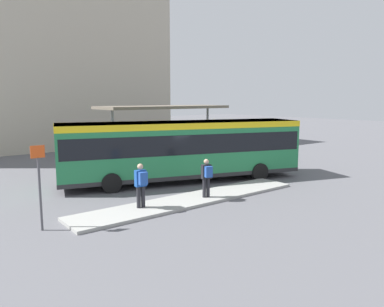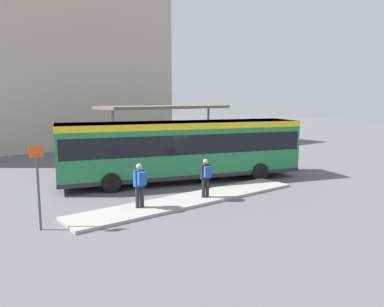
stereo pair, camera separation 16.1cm
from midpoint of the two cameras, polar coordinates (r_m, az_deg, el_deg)
name	(u,v)px [view 2 (the right image)]	position (r m, az deg, el deg)	size (l,w,h in m)	color
ground_plane	(183,181)	(19.61, -1.20, -4.19)	(120.00, 120.00, 0.00)	#5B5B60
curb_island	(192,200)	(15.83, 0.23, -7.04)	(10.65, 1.80, 0.12)	#9E9E99
city_bus	(183,146)	(19.30, -1.19, 1.08)	(12.61, 6.31, 3.09)	#237A47
pedestrian_waiting	(140,183)	(14.38, -7.63, -4.42)	(0.43, 0.46, 1.71)	#232328
pedestrian_companion	(206,176)	(15.75, 2.43, -3.39)	(0.44, 0.48, 1.64)	#232328
bicycle_green	(283,156)	(26.54, 13.90, -0.35)	(0.48, 1.59, 0.69)	black
bicycle_yellow	(275,154)	(27.22, 12.67, -0.06)	(0.48, 1.66, 0.72)	black
bicycle_orange	(265,153)	(27.76, 11.21, 0.09)	(0.48, 1.53, 0.67)	black
bicycle_blue	(254,151)	(28.16, 9.55, 0.34)	(0.48, 1.72, 0.75)	black
station_shelter	(165,108)	(24.68, -3.96, 6.90)	(8.76, 3.01, 3.79)	#706656
potted_planter_near_shelter	(192,155)	(23.55, 0.18, -0.22)	(1.02, 1.02, 1.44)	slate
platform_sign	(38,183)	(13.04, -22.08, -4.26)	(0.44, 0.08, 2.80)	#4C4C51
station_building	(30,55)	(37.19, -23.28, 13.59)	(22.89, 10.95, 16.12)	#BCB29E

